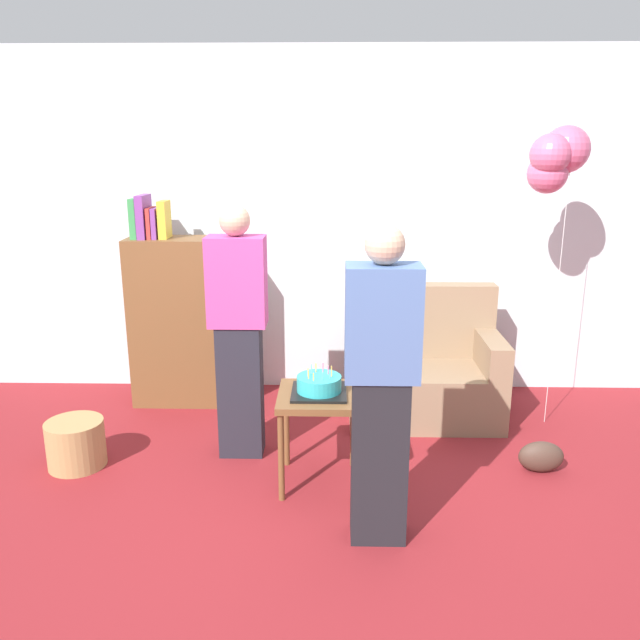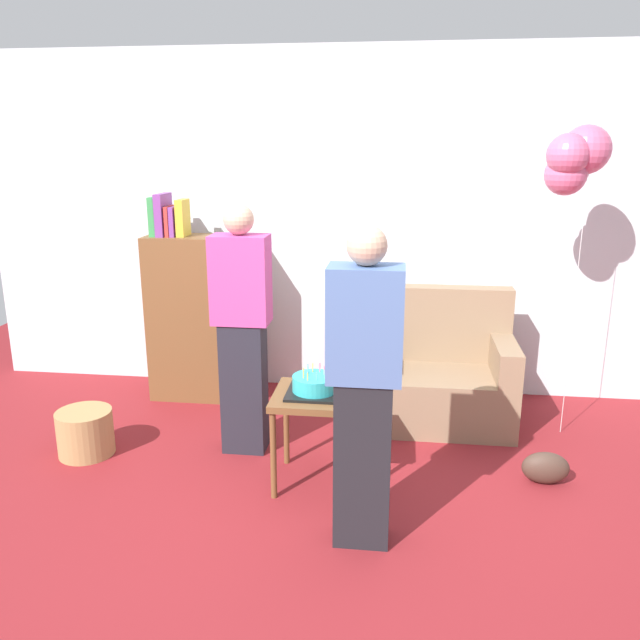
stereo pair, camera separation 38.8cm
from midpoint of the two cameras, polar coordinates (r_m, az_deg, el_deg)
name	(u,v)px [view 1 (the left image)]	position (r m, az deg, el deg)	size (l,w,h in m)	color
ground_plane	(324,519)	(3.67, -2.79, -17.31)	(8.00, 8.00, 0.00)	maroon
wall_back	(329,225)	(5.17, -1.40, 8.42)	(6.00, 0.10, 2.70)	silver
couch	(423,371)	(4.82, 6.91, -4.60)	(1.10, 0.70, 0.96)	#8C7054
bookshelf	(183,318)	(5.09, -14.22, 0.13)	(0.80, 0.36, 1.62)	brown
side_table	(319,407)	(3.80, -3.04, -7.79)	(0.48, 0.48, 0.57)	brown
birthday_cake	(319,385)	(3.74, -3.07, -5.87)	(0.32, 0.32, 0.17)	black
person_blowing_candles	(239,332)	(4.10, -9.95, -1.11)	(0.36, 0.22, 1.63)	#23232D
person_holding_cake	(381,387)	(3.15, 1.94, -6.04)	(0.36, 0.22, 1.63)	black
wicker_basket	(76,444)	(4.47, -23.29, -10.12)	(0.36, 0.36, 0.30)	#A88451
handbag	(541,457)	(4.24, 16.58, -11.64)	(0.28, 0.14, 0.20)	#473328
balloon_bunch	(557,158)	(4.62, 18.02, 13.57)	(0.42, 0.37, 2.10)	silver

